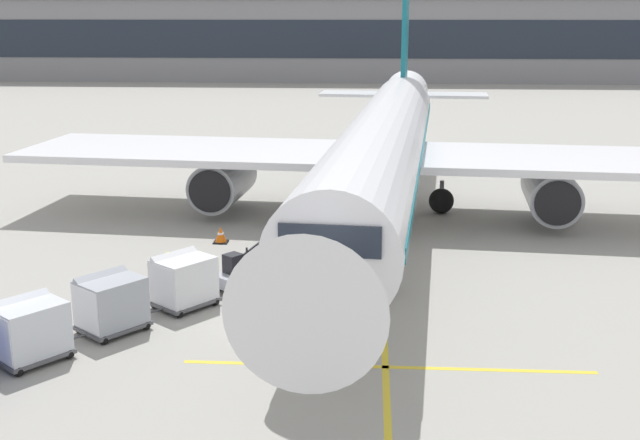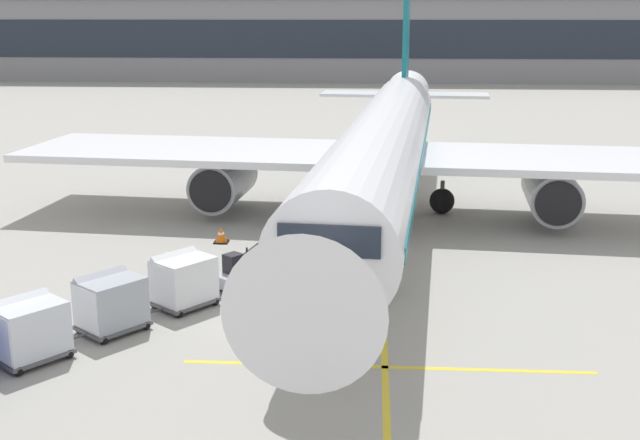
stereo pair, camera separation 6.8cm
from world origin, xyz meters
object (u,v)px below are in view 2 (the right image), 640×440
(parked_airplane, at_px, (384,146))
(baggage_cart_third, at_px, (29,328))
(baggage_cart_second, at_px, (110,302))
(ground_crew_by_loader, at_px, (273,258))
(ground_crew_by_carts, at_px, (169,272))
(baggage_cart_lead, at_px, (183,279))
(belt_loader, at_px, (264,264))
(safety_cone_engine_keepout, at_px, (221,235))

(parked_airplane, distance_m, baggage_cart_third, 21.03)
(baggage_cart_second, distance_m, ground_crew_by_loader, 6.85)
(parked_airplane, height_order, ground_crew_by_loader, parked_airplane)
(ground_crew_by_carts, bearing_deg, baggage_cart_lead, -48.32)
(belt_loader, xyz_separation_m, baggage_cart_second, (-4.32, -4.78, 0.17))
(baggage_cart_third, bearing_deg, parked_airplane, 59.45)
(baggage_cart_lead, bearing_deg, safety_cone_engine_keepout, 91.25)
(ground_crew_by_loader, bearing_deg, baggage_cart_lead, -136.34)
(baggage_cart_lead, xyz_separation_m, safety_cone_engine_keepout, (-0.17, 7.98, -0.65))
(parked_airplane, bearing_deg, baggage_cart_third, -120.55)
(ground_crew_by_carts, bearing_deg, parked_airplane, 58.02)
(belt_loader, distance_m, ground_crew_by_loader, 0.45)
(baggage_cart_third, distance_m, ground_crew_by_loader, 9.70)
(ground_crew_by_loader, relative_size, safety_cone_engine_keepout, 2.42)
(ground_crew_by_loader, distance_m, safety_cone_engine_keepout, 6.11)
(baggage_cart_lead, bearing_deg, ground_crew_by_carts, 131.68)
(baggage_cart_third, relative_size, safety_cone_engine_keepout, 3.64)
(baggage_cart_lead, height_order, baggage_cart_third, same)
(ground_crew_by_loader, xyz_separation_m, safety_cone_engine_keepout, (-3.00, 5.28, -0.65))
(baggage_cart_lead, relative_size, baggage_cart_second, 1.00)
(baggage_cart_lead, height_order, safety_cone_engine_keepout, baggage_cart_lead)
(parked_airplane, xyz_separation_m, baggage_cart_third, (-10.61, -17.98, -2.56))
(baggage_cart_lead, bearing_deg, baggage_cart_second, -127.89)
(baggage_cart_third, height_order, ground_crew_by_carts, baggage_cart_third)
(baggage_cart_third, bearing_deg, baggage_cart_second, 54.19)
(baggage_cart_second, xyz_separation_m, baggage_cart_third, (-1.68, -2.33, 0.00))
(baggage_cart_lead, distance_m, safety_cone_engine_keepout, 8.00)
(belt_loader, bearing_deg, parked_airplane, 66.99)
(ground_crew_by_loader, height_order, safety_cone_engine_keepout, ground_crew_by_loader)
(belt_loader, distance_m, baggage_cart_third, 9.30)
(ground_crew_by_loader, bearing_deg, safety_cone_engine_keepout, 119.57)
(safety_cone_engine_keepout, bearing_deg, baggage_cart_third, -104.74)
(ground_crew_by_carts, bearing_deg, safety_cone_engine_keepout, 85.77)
(parked_airplane, height_order, ground_crew_by_carts, parked_airplane)
(belt_loader, relative_size, ground_crew_by_loader, 2.87)
(parked_airplane, relative_size, ground_crew_by_carts, 27.01)
(parked_airplane, distance_m, baggage_cart_lead, 15.30)
(parked_airplane, distance_m, ground_crew_by_loader, 11.73)
(belt_loader, bearing_deg, baggage_cart_third, -130.13)
(ground_crew_by_loader, relative_size, ground_crew_by_carts, 1.00)
(ground_crew_by_carts, bearing_deg, ground_crew_by_loader, 28.31)
(parked_airplane, height_order, belt_loader, parked_airplane)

